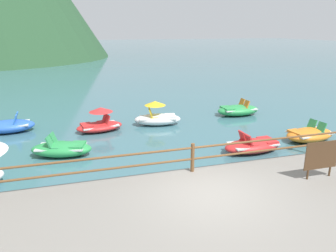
{
  "coord_description": "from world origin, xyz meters",
  "views": [
    {
      "loc": [
        -3.43,
        -7.29,
        4.83
      ],
      "look_at": [
        0.2,
        5.0,
        0.9
      ],
      "focal_mm": 34.12,
      "sensor_mm": 36.0,
      "label": 1
    }
  ],
  "objects_px": {
    "pedal_boat_3": "(100,123)",
    "pedal_boat_6": "(309,134)",
    "sign_board": "(321,156)",
    "pedal_boat_2": "(157,117)",
    "pedal_boat_0": "(253,145)",
    "pedal_boat_1": "(238,110)",
    "pedal_boat_5": "(8,126)",
    "pedal_boat_4": "(62,149)"
  },
  "relations": [
    {
      "from": "pedal_boat_1",
      "to": "pedal_boat_4",
      "type": "distance_m",
      "value": 10.3
    },
    {
      "from": "pedal_boat_3",
      "to": "pedal_boat_4",
      "type": "xyz_separation_m",
      "value": [
        -1.7,
        -2.82,
        -0.09
      ]
    },
    {
      "from": "pedal_boat_0",
      "to": "pedal_boat_5",
      "type": "relative_size",
      "value": 1.05
    },
    {
      "from": "pedal_boat_1",
      "to": "pedal_boat_6",
      "type": "distance_m",
      "value": 4.96
    },
    {
      "from": "sign_board",
      "to": "pedal_boat_3",
      "type": "xyz_separation_m",
      "value": [
        -6.0,
        7.96,
        -0.75
      ]
    },
    {
      "from": "pedal_boat_2",
      "to": "pedal_boat_3",
      "type": "relative_size",
      "value": 1.07
    },
    {
      "from": "pedal_boat_3",
      "to": "pedal_boat_5",
      "type": "height_order",
      "value": "pedal_boat_3"
    },
    {
      "from": "pedal_boat_5",
      "to": "pedal_boat_6",
      "type": "bearing_deg",
      "value": -21.36
    },
    {
      "from": "pedal_boat_2",
      "to": "pedal_boat_6",
      "type": "relative_size",
      "value": 1.03
    },
    {
      "from": "pedal_boat_2",
      "to": "pedal_boat_5",
      "type": "distance_m",
      "value": 7.29
    },
    {
      "from": "pedal_boat_4",
      "to": "pedal_boat_6",
      "type": "height_order",
      "value": "pedal_boat_4"
    },
    {
      "from": "sign_board",
      "to": "pedal_boat_1",
      "type": "height_order",
      "value": "sign_board"
    },
    {
      "from": "sign_board",
      "to": "pedal_boat_4",
      "type": "height_order",
      "value": "sign_board"
    },
    {
      "from": "pedal_boat_0",
      "to": "pedal_boat_1",
      "type": "bearing_deg",
      "value": 67.75
    },
    {
      "from": "pedal_boat_3",
      "to": "pedal_boat_1",
      "type": "bearing_deg",
      "value": 5.65
    },
    {
      "from": "pedal_boat_1",
      "to": "pedal_boat_4",
      "type": "relative_size",
      "value": 0.98
    },
    {
      "from": "pedal_boat_1",
      "to": "sign_board",
      "type": "bearing_deg",
      "value": -102.51
    },
    {
      "from": "pedal_boat_0",
      "to": "pedal_boat_2",
      "type": "xyz_separation_m",
      "value": [
        -2.77,
        4.8,
        0.14
      ]
    },
    {
      "from": "sign_board",
      "to": "pedal_boat_0",
      "type": "bearing_deg",
      "value": 94.27
    },
    {
      "from": "pedal_boat_2",
      "to": "pedal_boat_4",
      "type": "xyz_separation_m",
      "value": [
        -4.69,
        -3.05,
        -0.12
      ]
    },
    {
      "from": "sign_board",
      "to": "pedal_boat_5",
      "type": "distance_m",
      "value": 13.68
    },
    {
      "from": "sign_board",
      "to": "pedal_boat_2",
      "type": "bearing_deg",
      "value": 110.24
    },
    {
      "from": "pedal_boat_3",
      "to": "pedal_boat_4",
      "type": "distance_m",
      "value": 3.3
    },
    {
      "from": "sign_board",
      "to": "pedal_boat_4",
      "type": "bearing_deg",
      "value": 146.31
    },
    {
      "from": "pedal_boat_4",
      "to": "pedal_boat_5",
      "type": "relative_size",
      "value": 1.06
    },
    {
      "from": "pedal_boat_0",
      "to": "pedal_boat_2",
      "type": "bearing_deg",
      "value": 119.95
    },
    {
      "from": "pedal_boat_3",
      "to": "pedal_boat_6",
      "type": "height_order",
      "value": "pedal_boat_3"
    },
    {
      "from": "pedal_boat_5",
      "to": "pedal_boat_1",
      "type": "bearing_deg",
      "value": -1.29
    },
    {
      "from": "pedal_boat_4",
      "to": "sign_board",
      "type": "bearing_deg",
      "value": -33.69
    },
    {
      "from": "sign_board",
      "to": "pedal_boat_0",
      "type": "xyz_separation_m",
      "value": [
        -0.25,
        3.39,
        -0.85
      ]
    },
    {
      "from": "pedal_boat_1",
      "to": "pedal_boat_6",
      "type": "relative_size",
      "value": 1.0
    },
    {
      "from": "pedal_boat_1",
      "to": "pedal_boat_3",
      "type": "relative_size",
      "value": 1.04
    },
    {
      "from": "pedal_boat_1",
      "to": "pedal_boat_5",
      "type": "relative_size",
      "value": 1.04
    },
    {
      "from": "pedal_boat_1",
      "to": "pedal_boat_4",
      "type": "xyz_separation_m",
      "value": [
        -9.65,
        -3.61,
        -0.01
      ]
    },
    {
      "from": "pedal_boat_2",
      "to": "pedal_boat_5",
      "type": "xyz_separation_m",
      "value": [
        -7.24,
        0.83,
        -0.1
      ]
    },
    {
      "from": "pedal_boat_1",
      "to": "pedal_boat_3",
      "type": "height_order",
      "value": "pedal_boat_3"
    },
    {
      "from": "pedal_boat_2",
      "to": "pedal_boat_3",
      "type": "xyz_separation_m",
      "value": [
        -2.98,
        -0.23,
        -0.03
      ]
    },
    {
      "from": "sign_board",
      "to": "pedal_boat_1",
      "type": "distance_m",
      "value": 9.0
    },
    {
      "from": "pedal_boat_3",
      "to": "pedal_boat_6",
      "type": "relative_size",
      "value": 0.96
    },
    {
      "from": "pedal_boat_2",
      "to": "pedal_boat_5",
      "type": "height_order",
      "value": "pedal_boat_2"
    },
    {
      "from": "sign_board",
      "to": "pedal_boat_6",
      "type": "distance_m",
      "value": 4.91
    },
    {
      "from": "pedal_boat_6",
      "to": "pedal_boat_3",
      "type": "bearing_deg",
      "value": 155.36
    }
  ]
}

